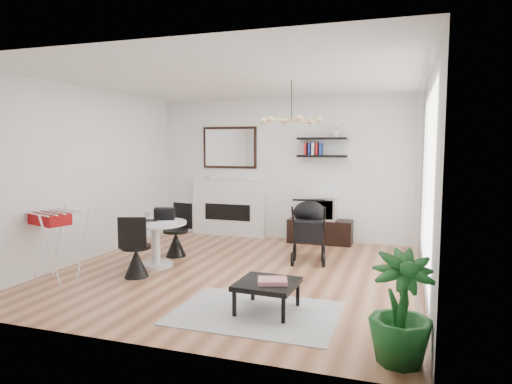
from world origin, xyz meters
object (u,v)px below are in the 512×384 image
(coffee_table, at_px, (267,285))
(tv_console, at_px, (320,231))
(crt_tv, at_px, (323,208))
(drying_rack, at_px, (55,244))
(dining_table, at_px, (156,237))
(potted_plant, at_px, (401,308))
(fireplace, at_px, (229,201))
(stroller, at_px, (309,232))

(coffee_table, bearing_deg, tv_console, 91.51)
(crt_tv, height_order, drying_rack, drying_rack)
(dining_table, xyz_separation_m, coffee_table, (2.12, -1.26, -0.14))
(potted_plant, bearing_deg, fireplace, 126.50)
(tv_console, relative_size, crt_tv, 2.38)
(drying_rack, height_order, stroller, stroller)
(fireplace, distance_m, stroller, 2.41)
(fireplace, height_order, tv_console, fireplace)
(fireplace, distance_m, coffee_table, 4.26)
(drying_rack, distance_m, stroller, 3.67)
(crt_tv, bearing_deg, drying_rack, -131.36)
(dining_table, height_order, coffee_table, dining_table)
(fireplace, distance_m, dining_table, 2.52)
(drying_rack, distance_m, coffee_table, 3.05)
(crt_tv, distance_m, drying_rack, 4.54)
(crt_tv, relative_size, potted_plant, 0.52)
(fireplace, bearing_deg, crt_tv, -4.22)
(fireplace, bearing_deg, stroller, -36.64)
(fireplace, xyz_separation_m, tv_console, (1.86, -0.14, -0.47))
(tv_console, distance_m, stroller, 1.31)
(dining_table, bearing_deg, fireplace, 86.23)
(dining_table, xyz_separation_m, stroller, (2.09, 1.08, 0.00))
(crt_tv, bearing_deg, coffee_table, -89.34)
(tv_console, height_order, coffee_table, tv_console)
(dining_table, relative_size, coffee_table, 1.40)
(fireplace, distance_m, potted_plant, 5.64)
(dining_table, distance_m, potted_plant, 4.06)
(drying_rack, bearing_deg, tv_console, 67.10)
(fireplace, height_order, stroller, fireplace)
(dining_table, bearing_deg, stroller, 27.25)
(stroller, relative_size, coffee_table, 1.59)
(drying_rack, bearing_deg, potted_plant, 5.39)
(tv_console, xyz_separation_m, stroller, (0.06, -1.29, 0.23))
(tv_console, relative_size, stroller, 1.12)
(dining_table, bearing_deg, potted_plant, -29.91)
(tv_console, relative_size, coffee_table, 1.78)
(stroller, bearing_deg, coffee_table, -99.76)
(fireplace, xyz_separation_m, drying_rack, (-1.08, -3.54, -0.19))
(fireplace, relative_size, coffee_table, 3.29)
(drying_rack, bearing_deg, fireplace, 90.96)
(tv_console, distance_m, potted_plant, 4.64)
(potted_plant, bearing_deg, stroller, 114.74)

